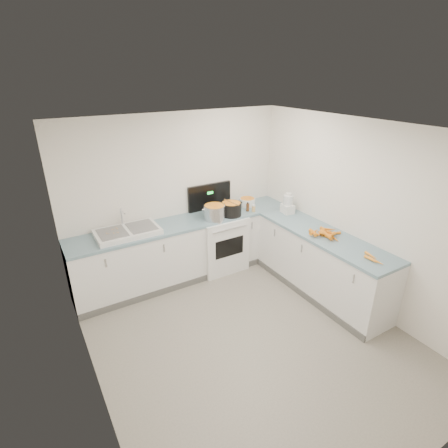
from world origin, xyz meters
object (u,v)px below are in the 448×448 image
sink (127,232)px  extract_bottle (248,207)px  spice_jar (254,209)px  black_pot (231,210)px  mixing_bowl (247,202)px  steel_pot (214,213)px  food_processor (288,205)px  stove (219,241)px

sink → extract_bottle: bearing=-4.0°
extract_bottle → spice_jar: bearing=-46.8°
black_pot → mixing_bowl: 0.52m
sink → spice_jar: (1.99, -0.21, 0.01)m
black_pot → steel_pot: bearing=179.6°
sink → food_processor: 2.48m
sink → black_pot: sink is taller
sink → spice_jar: bearing=-5.9°
black_pot → food_processor: size_ratio=0.96×
steel_pot → food_processor: (1.12, -0.38, 0.04)m
mixing_bowl → extract_bottle: extract_bottle is taller
stove → food_processor: stove is taller
black_pot → food_processor: 0.90m
sink → black_pot: (1.60, -0.15, 0.06)m
stove → extract_bottle: stove is taller
stove → spice_jar: (0.54, -0.19, 0.51)m
sink → extract_bottle: 1.93m
steel_pot → black_pot: (0.30, -0.00, -0.01)m
sink → black_pot: bearing=-5.4°
food_processor → extract_bottle: bearing=141.6°
stove → food_processor: bearing=-27.9°
stove → black_pot: bearing=-42.1°
extract_bottle → spice_jar: 0.10m
black_pot → extract_bottle: size_ratio=2.51×
black_pot → spice_jar: black_pot is taller
stove → extract_bottle: 0.72m
stove → mixing_bowl: stove is taller
mixing_bowl → food_processor: 0.71m
extract_bottle → steel_pot: bearing=-178.7°
extract_bottle → spice_jar: (0.07, -0.07, -0.01)m
stove → mixing_bowl: 0.82m
steel_pot → black_pot: bearing=-0.4°
steel_pot → spice_jar: bearing=-4.7°
spice_jar → food_processor: bearing=-36.9°
mixing_bowl → spice_jar: (-0.08, -0.29, -0.01)m
sink → extract_bottle: (1.92, -0.14, 0.03)m
sink → stove: bearing=-0.6°
stove → extract_bottle: (0.47, -0.12, 0.53)m
mixing_bowl → spice_jar: size_ratio=2.76×
spice_jar → food_processor: size_ratio=0.29×
extract_bottle → black_pot: bearing=-177.1°
stove → steel_pot: size_ratio=4.12×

